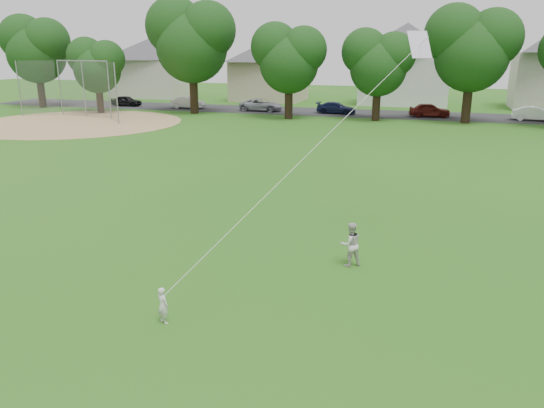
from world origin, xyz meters
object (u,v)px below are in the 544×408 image
(kite, at_px, (307,155))
(baseball_backstop, at_px, (79,90))
(toddler, at_px, (163,305))
(older_boy, at_px, (350,244))

(kite, distance_m, baseball_backstop, 40.01)
(baseball_backstop, bearing_deg, toddler, -51.41)
(toddler, xyz_separation_m, baseball_backstop, (-25.59, 32.07, 2.08))
(toddler, distance_m, older_boy, 6.01)
(kite, height_order, baseball_backstop, kite)
(kite, relative_size, baseball_backstop, 0.93)
(kite, xyz_separation_m, baseball_backstop, (-28.17, 28.39, -0.98))
(older_boy, distance_m, baseball_backstop, 40.10)
(kite, bearing_deg, older_boy, 43.59)
(older_boy, xyz_separation_m, baseball_backstop, (-29.29, 27.33, 1.86))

